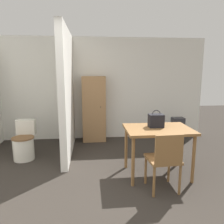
% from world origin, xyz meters
% --- Properties ---
extents(wall_back, '(5.52, 0.12, 2.50)m').
position_xyz_m(wall_back, '(0.00, 3.33, 1.25)').
color(wall_back, silver).
rests_on(wall_back, ground_plane).
extents(partition_wall, '(0.12, 1.91, 2.50)m').
position_xyz_m(partition_wall, '(-0.58, 2.32, 1.25)').
color(partition_wall, silver).
rests_on(partition_wall, ground_plane).
extents(dining_table, '(1.05, 0.75, 0.80)m').
position_xyz_m(dining_table, '(0.95, 1.12, 0.70)').
color(dining_table, brown).
rests_on(dining_table, ground_plane).
extents(wooden_chair, '(0.45, 0.45, 0.88)m').
position_xyz_m(wooden_chair, '(0.89, 0.62, 0.49)').
color(wooden_chair, brown).
rests_on(wooden_chair, ground_plane).
extents(toilet, '(0.41, 0.56, 0.73)m').
position_xyz_m(toilet, '(-1.42, 2.06, 0.30)').
color(toilet, silver).
rests_on(toilet, ground_plane).
extents(handbag, '(0.23, 0.17, 0.28)m').
position_xyz_m(handbag, '(0.93, 1.20, 0.90)').
color(handbag, black).
rests_on(handbag, dining_table).
extents(wooden_cabinet, '(0.56, 0.39, 1.57)m').
position_xyz_m(wooden_cabinet, '(-0.04, 3.07, 0.79)').
color(wooden_cabinet, '#997047').
rests_on(wooden_cabinet, ground_plane).
extents(space_heater, '(0.28, 0.22, 0.60)m').
position_xyz_m(space_heater, '(1.96, 2.74, 0.30)').
color(space_heater, '#2D2D33').
rests_on(space_heater, ground_plane).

